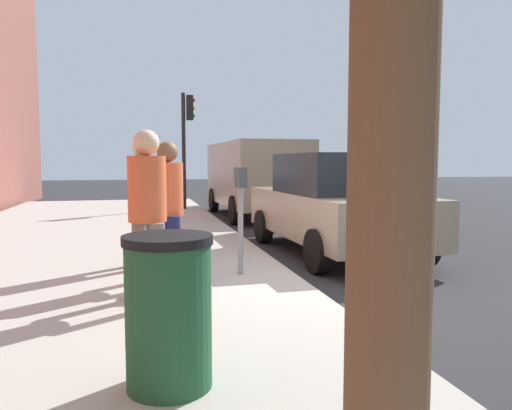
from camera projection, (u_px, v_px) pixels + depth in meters
ground_plane at (305, 292)px, 6.20m from camera, size 80.00×80.00×0.00m
sidewalk_slab at (49, 302)px, 5.50m from camera, size 28.00×6.00×0.15m
parking_meter at (240, 197)px, 6.44m from camera, size 0.36×0.12×1.41m
pedestrian_at_meter at (168, 200)px, 6.11m from camera, size 0.51×0.38×1.73m
pedestrian_bystander at (147, 201)px, 5.12m from camera, size 0.50×0.39×1.81m
parking_officer at (143, 191)px, 6.93m from camera, size 0.52×0.39×1.80m
parked_sedan_near at (335, 204)px, 8.70m from camera, size 4.46×2.08×1.77m
parked_van_far at (255, 174)px, 14.58m from camera, size 5.23×2.18×2.18m
traffic_signal at (187, 131)px, 15.39m from camera, size 0.24×0.44×3.60m
trash_bin at (169, 311)px, 3.23m from camera, size 0.59×0.59×1.01m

